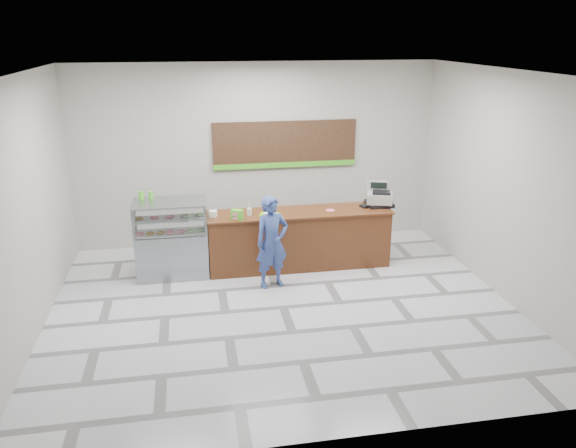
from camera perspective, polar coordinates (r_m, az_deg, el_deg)
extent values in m
plane|color=silver|center=(8.73, -0.49, -8.46)|extent=(7.00, 7.00, 0.00)
plane|color=#B1ADA3|center=(10.95, -3.19, 7.00)|extent=(7.00, 0.00, 7.00)
plane|color=silver|center=(7.76, -0.56, 15.13)|extent=(7.00, 7.00, 0.00)
cube|color=#5D2E17|center=(10.01, 1.11, -1.61)|extent=(3.20, 0.70, 1.00)
cube|color=#5D2E17|center=(9.84, 1.13, 1.20)|extent=(3.26, 0.76, 0.03)
cube|color=gray|center=(9.88, -11.64, -2.92)|extent=(1.20, 0.70, 0.80)
cube|color=white|center=(9.66, -11.90, 0.66)|extent=(1.20, 0.70, 0.50)
cube|color=gray|center=(9.58, -12.01, 2.16)|extent=(1.22, 0.72, 0.03)
cube|color=silver|center=(9.73, -11.81, -0.63)|extent=(1.14, 0.64, 0.02)
cube|color=silver|center=(9.66, -11.90, 0.71)|extent=(1.14, 0.64, 0.02)
torus|color=pink|center=(9.66, -14.79, -0.81)|extent=(0.15, 0.15, 0.05)
torus|color=#A06B23|center=(9.65, -13.81, -0.75)|extent=(0.15, 0.15, 0.05)
torus|color=#A06B23|center=(9.64, -12.82, -0.69)|extent=(0.15, 0.15, 0.05)
torus|color=pink|center=(9.63, -11.83, -0.64)|extent=(0.15, 0.15, 0.05)
torus|color=pink|center=(9.62, -10.84, -0.58)|extent=(0.15, 0.15, 0.05)
torus|color=#8DD175|center=(9.62, -9.85, -0.52)|extent=(0.15, 0.15, 0.05)
torus|color=#8DD175|center=(9.62, -8.86, -0.46)|extent=(0.15, 0.15, 0.05)
torus|color=#A06B23|center=(9.73, -14.85, 0.82)|extent=(0.15, 0.15, 0.05)
torus|color=pink|center=(9.71, -13.38, 0.91)|extent=(0.15, 0.15, 0.05)
torus|color=pink|center=(9.69, -11.91, 0.99)|extent=(0.15, 0.15, 0.05)
torus|color=#8DD175|center=(9.69, -10.44, 1.08)|extent=(0.15, 0.15, 0.05)
torus|color=#8DD175|center=(9.69, -8.96, 1.17)|extent=(0.15, 0.15, 0.05)
cube|color=black|center=(10.95, -0.29, 8.10)|extent=(2.80, 0.05, 0.90)
cube|color=green|center=(11.00, -0.26, 6.03)|extent=(2.80, 0.02, 0.10)
cube|color=black|center=(10.30, 9.23, 2.06)|extent=(0.45, 0.45, 0.07)
cube|color=gray|center=(10.27, 9.27, 2.71)|extent=(0.57, 0.58, 0.18)
cube|color=black|center=(10.16, 9.47, 3.18)|extent=(0.37, 0.31, 0.04)
cube|color=gray|center=(10.34, 9.08, 3.87)|extent=(0.39, 0.22, 0.18)
cube|color=black|center=(10.28, 9.20, 3.90)|extent=(0.28, 0.11, 0.11)
cube|color=black|center=(10.15, 7.68, 1.79)|extent=(0.13, 0.18, 0.04)
cube|color=#6DDD00|center=(9.64, -1.91, 0.95)|extent=(0.38, 0.32, 0.02)
cube|color=white|center=(9.64, -1.80, 1.02)|extent=(0.27, 0.22, 0.00)
cube|color=white|center=(9.62, -7.63, 1.04)|extent=(0.15, 0.15, 0.11)
cylinder|color=silver|center=(9.64, -3.96, 1.26)|extent=(0.08, 0.08, 0.12)
cube|color=green|center=(9.43, -5.19, 0.95)|extent=(0.22, 0.19, 0.17)
cylinder|color=pink|center=(9.92, 4.31, 1.41)|extent=(0.16, 0.16, 0.00)
cylinder|color=green|center=(9.80, -14.69, 2.83)|extent=(0.09, 0.09, 0.14)
cylinder|color=green|center=(9.79, -13.75, 2.88)|extent=(0.08, 0.08, 0.13)
imported|color=#314585|center=(9.13, -1.64, -1.85)|extent=(0.64, 0.51, 1.55)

